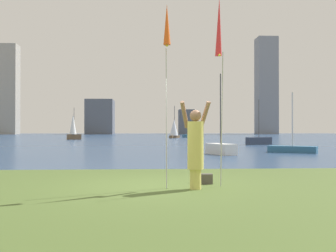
# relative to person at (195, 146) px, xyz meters

# --- Properties ---
(ground) EXTENTS (120.00, 138.00, 0.12)m
(ground) POSITION_rel_person_xyz_m (-0.89, 51.50, -1.03)
(ground) COLOR #475B28
(person) EXTENTS (0.72, 0.53, 1.97)m
(person) POSITION_rel_person_xyz_m (0.00, 0.00, 0.00)
(person) COLOR #D8CC66
(person) RESTS_ON ground
(kite_flag_left) EXTENTS (0.16, 0.48, 4.14)m
(kite_flag_left) POSITION_rel_person_xyz_m (-0.64, 0.00, 2.55)
(kite_flag_left) COLOR #B2B2B7
(kite_flag_left) RESTS_ON ground
(kite_flag_right) EXTENTS (0.16, 0.66, 4.50)m
(kite_flag_right) POSITION_rel_person_xyz_m (0.64, 0.57, 2.72)
(kite_flag_right) COLOR #B2B2B7
(kite_flag_right) RESTS_ON ground
(bag) EXTENTS (0.32, 0.20, 0.24)m
(bag) POSITION_rel_person_xyz_m (0.35, 0.81, -0.85)
(bag) COLOR #4C4742
(bag) RESTS_ON ground
(sailboat_0) EXTENTS (1.87, 2.43, 4.97)m
(sailboat_0) POSITION_rel_person_xyz_m (2.98, 51.50, 0.53)
(sailboat_0) COLOR brown
(sailboat_0) RESTS_ON ground
(sailboat_1) EXTENTS (2.47, 1.44, 3.95)m
(sailboat_1) POSITION_rel_person_xyz_m (8.67, 25.23, -0.61)
(sailboat_1) COLOR #333D51
(sailboat_1) RESTS_ON ground
(sailboat_4) EXTENTS (1.42, 2.22, 3.46)m
(sailboat_4) POSITION_rel_person_xyz_m (5.38, 55.17, -0.70)
(sailboat_4) COLOR #2D6084
(sailboat_4) RESTS_ON ground
(sailboat_5) EXTENTS (1.91, 1.26, 4.21)m
(sailboat_5) POSITION_rel_person_xyz_m (-10.83, 43.44, 0.63)
(sailboat_5) COLOR brown
(sailboat_5) RESTS_ON ground
(sailboat_6) EXTENTS (1.42, 2.26, 4.30)m
(sailboat_6) POSITION_rel_person_xyz_m (2.82, 12.04, -0.65)
(sailboat_6) COLOR white
(sailboat_6) RESTS_ON ground
(sailboat_7) EXTENTS (2.78, 2.15, 3.47)m
(sailboat_7) POSITION_rel_person_xyz_m (7.25, 13.45, -0.74)
(sailboat_7) COLOR #2D6084
(sailboat_7) RESTS_ON ground
(skyline_tower_0) EXTENTS (6.95, 4.08, 24.13)m
(skyline_tower_0) POSITION_rel_person_xyz_m (-39.41, 98.82, 11.09)
(skyline_tower_0) COLOR gray
(skyline_tower_0) RESTS_ON ground
(skyline_tower_1) EXTENTS (7.45, 7.97, 9.51)m
(skyline_tower_1) POSITION_rel_person_xyz_m (-14.19, 100.82, 3.79)
(skyline_tower_1) COLOR #565B66
(skyline_tower_1) RESTS_ON ground
(skyline_tower_2) EXTENTS (4.24, 4.46, 6.84)m
(skyline_tower_2) POSITION_rel_person_xyz_m (9.75, 100.73, 2.45)
(skyline_tower_2) COLOR #565B66
(skyline_tower_2) RESTS_ON ground
(skyline_tower_3) EXTENTS (5.54, 5.08, 27.27)m
(skyline_tower_3) POSITION_rel_person_xyz_m (32.49, 100.73, 12.67)
(skyline_tower_3) COLOR gray
(skyline_tower_3) RESTS_ON ground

